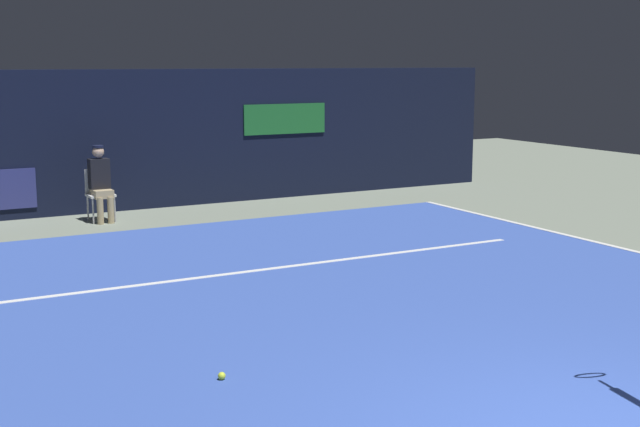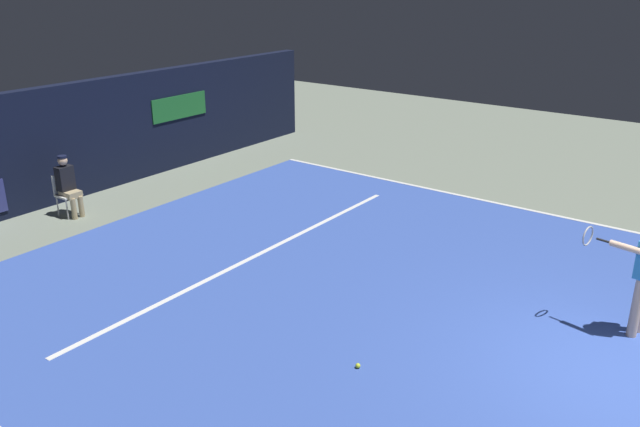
# 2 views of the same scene
# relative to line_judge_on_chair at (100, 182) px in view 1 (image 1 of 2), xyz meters

# --- Properties ---
(ground_plane) EXTENTS (32.22, 32.22, 0.00)m
(ground_plane) POSITION_rel_line_judge_on_chair_xyz_m (0.79, -6.51, -0.69)
(ground_plane) COLOR gray
(court_surface) EXTENTS (10.84, 10.90, 0.01)m
(court_surface) POSITION_rel_line_judge_on_chair_xyz_m (0.79, -6.51, -0.68)
(court_surface) COLOR #3856B2
(court_surface) RESTS_ON ground
(line_service) EXTENTS (8.45, 0.10, 0.01)m
(line_service) POSITION_rel_line_judge_on_chair_xyz_m (0.79, -4.61, -0.67)
(line_service) COLOR white
(line_service) RESTS_ON court_surface
(back_wall) EXTENTS (16.01, 0.33, 2.60)m
(back_wall) POSITION_rel_line_judge_on_chair_xyz_m (0.79, 1.03, 0.61)
(back_wall) COLOR black
(back_wall) RESTS_ON ground
(line_judge_on_chair) EXTENTS (0.45, 0.54, 1.32)m
(line_judge_on_chair) POSITION_rel_line_judge_on_chair_xyz_m (0.00, 0.00, 0.00)
(line_judge_on_chair) COLOR white
(line_judge_on_chair) RESTS_ON ground
(tennis_ball) EXTENTS (0.07, 0.07, 0.07)m
(tennis_ball) POSITION_rel_line_judge_on_chair_xyz_m (-1.09, -8.09, -0.64)
(tennis_ball) COLOR #CCE033
(tennis_ball) RESTS_ON court_surface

